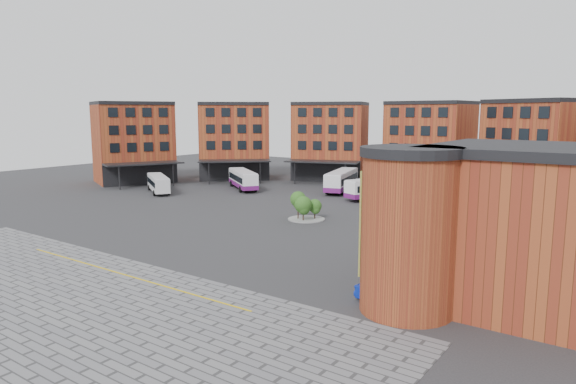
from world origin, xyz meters
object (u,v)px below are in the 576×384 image
Objects in this scene: bus_b at (243,179)px; bus_c at (342,180)px; tree_island at (304,205)px; bus_a at (158,182)px; bus_f at (519,211)px; blue_car at (389,295)px; bus_e at (445,197)px; bus_d at (378,188)px.

bus_c is at bearing -26.66° from bus_b.
bus_b is at bearing 146.24° from tree_island.
bus_a is 1.02× the size of bus_f.
bus_b is at bearing 59.36° from blue_car.
bus_f is (43.42, -2.45, -0.10)m from bus_b.
tree_island is 27.77m from blue_car.
bus_c is at bearing -152.75° from bus_f.
tree_island is 0.47× the size of bus_a.
blue_car is at bearing -82.64° from bus_a.
tree_island is at bearing -65.23° from bus_a.
bus_b is 1.02× the size of bus_e.
blue_car is (19.76, -19.48, -1.03)m from tree_island.
tree_island reaches higher than bus_e.
bus_f is (28.79, -9.86, -0.23)m from bus_c.
bus_b is 0.85× the size of bus_c.
bus_c reaches higher than bus_f.
blue_car is at bearing -46.71° from bus_e.
bus_c is 1.10× the size of bus_d.
tree_island is at bearing -103.33° from bus_f.
tree_island is at bearing -93.99° from bus_e.
bus_c is (-7.66, 22.31, 0.02)m from tree_island.
bus_d is 1.21× the size of bus_f.
bus_c is 1.20× the size of bus_e.
tree_island is 26.82m from bus_b.
bus_f is 1.97× the size of blue_car.
bus_e is at bearing -156.96° from bus_f.
bus_b reaches higher than blue_car.
bus_d is at bearing -43.36° from bus_b.
tree_island is 0.40× the size of bus_d.
bus_e is at bearing 21.87° from blue_car.
blue_car is at bearing -72.14° from bus_c.
bus_a is at bearing 172.37° from tree_island.
bus_e reaches higher than bus_a.
blue_car is (42.06, -34.39, -0.93)m from bus_b.
bus_d is at bearing -32.13° from bus_a.
bus_e is at bearing 55.96° from tree_island.
bus_b reaches higher than bus_e.
bus_b is 54.33m from blue_car.
bus_d reaches higher than bus_e.
bus_b is 1.14× the size of bus_f.
bus_a is 29.40m from bus_c.
bus_b reaches higher than bus_d.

